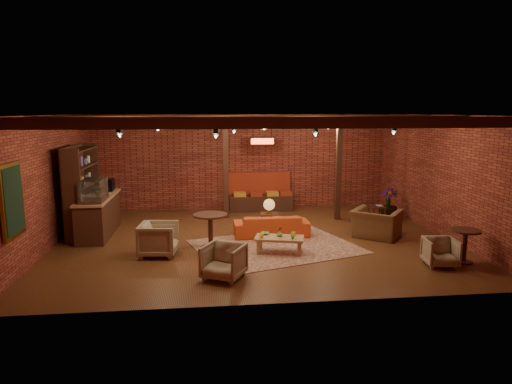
{
  "coord_description": "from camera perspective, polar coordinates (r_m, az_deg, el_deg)",
  "views": [
    {
      "loc": [
        -1.24,
        -11.37,
        3.3
      ],
      "look_at": [
        0.07,
        0.2,
        1.23
      ],
      "focal_mm": 32.0,
      "sensor_mm": 36.0,
      "label": 1
    }
  ],
  "objects": [
    {
      "name": "post_right",
      "position": [
        14.07,
        10.28,
        3.0
      ],
      "size": [
        0.16,
        0.16,
        3.2
      ],
      "primitive_type": "cube",
      "color": "#331711",
      "rests_on": "ground"
    },
    {
      "name": "shelving_hutch",
      "position": [
        13.06,
        -20.83,
        0.18
      ],
      "size": [
        0.52,
        2.0,
        2.4
      ],
      "primitive_type": null,
      "color": "#331711",
      "rests_on": "ground"
    },
    {
      "name": "wall_right",
      "position": [
        13.08,
        22.1,
        1.89
      ],
      "size": [
        0.02,
        8.0,
        3.2
      ],
      "primitive_type": "cube",
      "color": "maroon",
      "rests_on": "ground"
    },
    {
      "name": "banquette",
      "position": [
        15.29,
        0.55,
        -0.45
      ],
      "size": [
        2.1,
        0.7,
        1.0
      ],
      "primitive_type": null,
      "color": "maroon",
      "rests_on": "ground"
    },
    {
      "name": "wall_left",
      "position": [
        12.1,
        -24.51,
        1.11
      ],
      "size": [
        0.02,
        8.0,
        3.2
      ],
      "primitive_type": "cube",
      "color": "maroon",
      "rests_on": "ground"
    },
    {
      "name": "ceiling",
      "position": [
        11.44,
        -0.25,
        9.6
      ],
      "size": [
        10.0,
        8.0,
        0.02
      ],
      "primitive_type": "cube",
      "color": "black",
      "rests_on": "wall_back"
    },
    {
      "name": "ceiling_spotlights",
      "position": [
        11.45,
        -0.25,
        7.9
      ],
      "size": [
        6.4,
        4.4,
        0.28
      ],
      "primitive_type": null,
      "color": "black",
      "rests_on": "ceiling"
    },
    {
      "name": "service_counter",
      "position": [
        12.94,
        -19.11,
        -1.6
      ],
      "size": [
        0.8,
        2.5,
        1.6
      ],
      "primitive_type": null,
      "color": "#331711",
      "rests_on": "ground"
    },
    {
      "name": "armchair_a",
      "position": [
        10.79,
        -12.08,
        -5.59
      ],
      "size": [
        0.85,
        0.9,
        0.85
      ],
      "primitive_type": "imported",
      "rotation": [
        0.0,
        0.0,
        1.47
      ],
      "color": "#BBAF91",
      "rests_on": "floor"
    },
    {
      "name": "armchair_b",
      "position": [
        9.18,
        -4.06,
        -8.45
      ],
      "size": [
        0.99,
        0.97,
        0.77
      ],
      "primitive_type": "imported",
      "rotation": [
        0.0,
        0.0,
        -0.48
      ],
      "color": "#BBAF91",
      "rests_on": "floor"
    },
    {
      "name": "round_table_right",
      "position": [
        11.03,
        24.66,
        -5.55
      ],
      "size": [
        0.64,
        0.64,
        0.75
      ],
      "color": "#331711",
      "rests_on": "floor"
    },
    {
      "name": "plant_counter",
      "position": [
        13.04,
        -18.6,
        0.39
      ],
      "size": [
        0.35,
        0.39,
        0.3
      ],
      "primitive_type": "imported",
      "color": "#337F33",
      "rests_on": "service_counter"
    },
    {
      "name": "coffee_table",
      "position": [
        10.76,
        2.89,
        -5.84
      ],
      "size": [
        1.24,
        0.83,
        0.64
      ],
      "rotation": [
        0.0,
        0.0,
        -0.25
      ],
      "color": "#9A6848",
      "rests_on": "floor"
    },
    {
      "name": "service_sign",
      "position": [
        14.62,
        0.78,
        6.37
      ],
      "size": [
        0.86,
        0.06,
        0.3
      ],
      "primitive_type": "cube",
      "color": "red",
      "rests_on": "ceiling"
    },
    {
      "name": "side_table_book",
      "position": [
        14.07,
        14.85,
        -1.86
      ],
      "size": [
        0.49,
        0.49,
        0.53
      ],
      "rotation": [
        0.0,
        0.0,
        0.09
      ],
      "color": "#331711",
      "rests_on": "floor"
    },
    {
      "name": "round_table_left",
      "position": [
        11.09,
        -5.72,
        -4.15
      ],
      "size": [
        0.82,
        0.82,
        0.85
      ],
      "color": "#331711",
      "rests_on": "floor"
    },
    {
      "name": "armchair_far",
      "position": [
        10.66,
        22.09,
        -6.82
      ],
      "size": [
        0.73,
        0.69,
        0.67
      ],
      "primitive_type": "imported",
      "rotation": [
        0.0,
        0.0,
        -0.13
      ],
      "color": "#BBAF91",
      "rests_on": "floor"
    },
    {
      "name": "side_table_lamp",
      "position": [
        12.27,
        1.65,
        -1.94
      ],
      "size": [
        0.51,
        0.51,
        0.97
      ],
      "rotation": [
        0.0,
        0.0,
        -0.11
      ],
      "color": "#331711",
      "rests_on": "floor"
    },
    {
      "name": "ceiling_beams",
      "position": [
        11.44,
        -0.25,
        9.0
      ],
      "size": [
        9.8,
        6.4,
        0.22
      ],
      "primitive_type": null,
      "color": "#331711",
      "rests_on": "ceiling"
    },
    {
      "name": "chalkboard_menu",
      "position": [
        9.94,
        -28.15,
        -0.95
      ],
      "size": [
        0.08,
        0.96,
        1.46
      ],
      "primitive_type": "cube",
      "color": "black",
      "rests_on": "wall_left"
    },
    {
      "name": "wall_front",
      "position": [
        7.67,
        3.0,
        -2.72
      ],
      "size": [
        10.0,
        0.02,
        3.2
      ],
      "primitive_type": "cube",
      "color": "maroon",
      "rests_on": "ground"
    },
    {
      "name": "wall_back",
      "position": [
        15.52,
        -1.85,
        3.8
      ],
      "size": [
        10.0,
        0.02,
        3.2
      ],
      "primitive_type": "cube",
      "color": "maroon",
      "rests_on": "ground"
    },
    {
      "name": "armchair_right",
      "position": [
        12.42,
        14.86,
        -3.26
      ],
      "size": [
        1.37,
        1.3,
        1.01
      ],
      "primitive_type": "imported",
      "rotation": [
        0.0,
        0.0,
        2.47
      ],
      "color": "brown",
      "rests_on": "floor"
    },
    {
      "name": "ceiling_pipe",
      "position": [
        13.04,
        -1.02,
        8.12
      ],
      "size": [
        9.6,
        0.12,
        0.12
      ],
      "primitive_type": "cylinder",
      "rotation": [
        0.0,
        1.57,
        0.0
      ],
      "color": "black",
      "rests_on": "ceiling"
    },
    {
      "name": "post_left",
      "position": [
        14.09,
        -3.82,
        3.15
      ],
      "size": [
        0.16,
        0.16,
        3.2
      ],
      "primitive_type": "cube",
      "color": "#331711",
      "rests_on": "ground"
    },
    {
      "name": "floor",
      "position": [
        11.91,
        -0.24,
        -5.99
      ],
      "size": [
        10.0,
        10.0,
        0.0
      ],
      "primitive_type": "plane",
      "color": "#39190E",
      "rests_on": "ground"
    },
    {
      "name": "rug",
      "position": [
        11.31,
        2.5,
        -6.84
      ],
      "size": [
        4.45,
        3.88,
        0.01
      ],
      "primitive_type": "cube",
      "rotation": [
        0.0,
        0.0,
        0.31
      ],
      "color": "maroon",
      "rests_on": "floor"
    },
    {
      "name": "plant_tall",
      "position": [
        14.55,
        16.42,
        2.25
      ],
      "size": [
        2.02,
        2.02,
        2.83
      ],
      "primitive_type": "imported",
      "rotation": [
        0.0,
        0.0,
        -0.33
      ],
      "color": "#4C7F4C",
      "rests_on": "floor"
    },
    {
      "name": "sofa",
      "position": [
        12.19,
        1.91,
        -4.2
      ],
      "size": [
        1.99,
        0.78,
        0.58
      ],
      "primitive_type": "imported",
      "rotation": [
        0.0,
        0.0,
        3.14
      ],
      "color": "#BC3F1A",
      "rests_on": "floor"
    }
  ]
}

